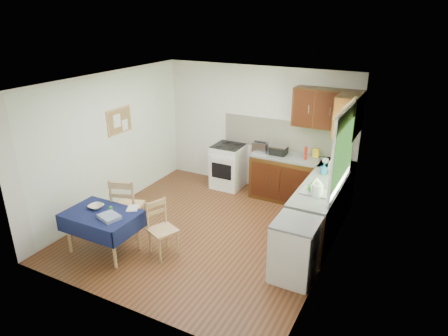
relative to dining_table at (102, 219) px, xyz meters
The scene contains 33 objects.
floor 1.74m from the dining_table, 48.66° to the left, with size 4.20×4.20×0.00m, color #4D2514.
ceiling 2.55m from the dining_table, 48.66° to the left, with size 4.00×4.20×0.02m, color white.
wall_back 3.58m from the dining_table, 71.90° to the left, with size 4.00×0.02×2.50m, color silver.
wall_front 1.55m from the dining_table, 38.15° to the right, with size 4.00×0.02×2.50m, color silver.
wall_left 1.69m from the dining_table, 126.16° to the left, with size 0.02×4.20×2.50m, color white.
wall_right 3.40m from the dining_table, 21.88° to the left, with size 0.02×4.20×2.50m, color silver.
base_cabinets 3.50m from the dining_table, 45.57° to the left, with size 1.90×2.30×0.86m.
worktop_back 3.73m from the dining_table, 54.84° to the left, with size 1.90×0.60×0.04m, color slate.
worktop_right 3.39m from the dining_table, 34.12° to the left, with size 0.60×1.70×0.04m, color slate.
worktop_corner 4.14m from the dining_table, 47.45° to the left, with size 0.60×0.60×0.04m, color slate.
splashback 3.81m from the dining_table, 62.36° to the left, with size 2.70×0.02×0.60m, color white.
upper_cabinets 4.22m from the dining_table, 49.29° to the left, with size 1.20×0.85×0.70m.
stove 3.10m from the dining_table, 78.97° to the left, with size 0.60×0.61×0.92m.
window 3.79m from the dining_table, 32.36° to the left, with size 0.04×1.48×1.26m.
fridge 2.88m from the dining_table, 13.91° to the left, with size 0.58×0.60×0.89m.
corkboard 2.06m from the dining_table, 119.66° to the left, with size 0.04×0.62×0.47m.
dining_table is the anchor object (origin of this frame).
chair_far 0.56m from the dining_table, 90.51° to the left, with size 0.57×0.57×1.01m.
chair_near 0.90m from the dining_table, 24.61° to the left, with size 0.49×0.49×0.85m.
toaster 3.30m from the dining_table, 66.31° to the left, with size 0.29×0.18×0.22m.
sandwich_press 3.49m from the dining_table, 61.04° to the left, with size 0.30×0.26×0.18m.
sauce_bottle 3.75m from the dining_table, 53.42° to the left, with size 0.06×0.06×0.24m, color red.
yellow_packet 4.01m from the dining_table, 53.86° to the left, with size 0.12×0.08×0.16m, color yellow.
dish_rack 3.24m from the dining_table, 30.77° to the left, with size 0.40×0.31×0.19m.
kettle 3.26m from the dining_table, 28.49° to the left, with size 0.15×0.15×0.26m.
cup 3.96m from the dining_table, 48.69° to the left, with size 0.12×0.12×0.09m, color silver.
soap_bottle_a 3.80m from the dining_table, 42.30° to the left, with size 0.11×0.11×0.28m, color white.
soap_bottle_b 3.67m from the dining_table, 42.27° to the left, with size 0.09×0.09×0.20m, color #1B66A0.
soap_bottle_c 3.21m from the dining_table, 31.66° to the left, with size 0.13×0.13×0.17m, color green.
plate_bowl 0.23m from the dining_table, 155.50° to the left, with size 0.22×0.22×0.05m, color beige.
book 0.40m from the dining_table, 46.52° to the left, with size 0.17×0.23×0.02m, color white.
spice_jar 0.21m from the dining_table, 32.46° to the left, with size 0.05×0.05×0.10m, color #258A27.
tea_towel 0.28m from the dining_table, 18.17° to the right, with size 0.30×0.24×0.05m, color #274592.
Camera 1 is at (2.98, -5.09, 3.49)m, focal length 32.00 mm.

